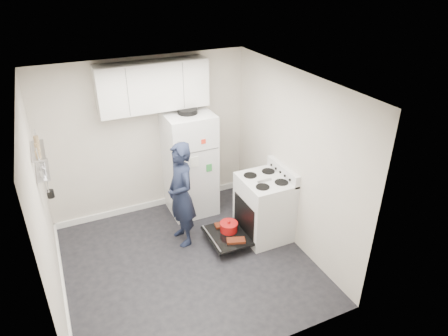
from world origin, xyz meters
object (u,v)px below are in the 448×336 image
open_oven_door (228,232)px  person (181,195)px  refrigerator (190,163)px  electric_range (263,208)px

open_oven_door → person: size_ratio=0.45×
refrigerator → person: size_ratio=1.12×
electric_range → person: (-1.13, 0.36, 0.31)m
person → refrigerator: bearing=146.8°
refrigerator → person: 0.84m
refrigerator → person: bearing=-119.0°
electric_range → person: bearing=162.2°
person → electric_range: bearing=68.1°
person → open_oven_door: bearing=55.6°
electric_range → person: 1.23m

